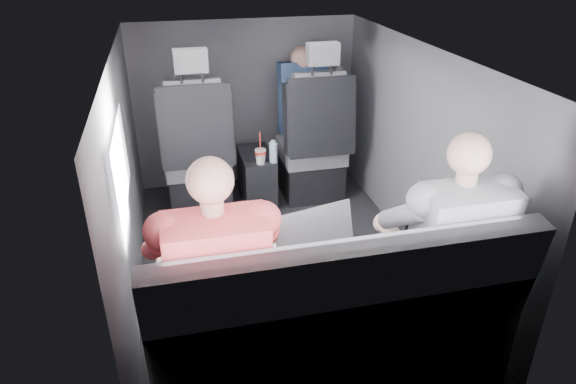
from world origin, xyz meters
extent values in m
plane|color=black|center=(0.00, 0.00, 0.00)|extent=(2.60, 2.60, 0.00)
plane|color=#B2B2AD|center=(0.00, 0.00, 1.35)|extent=(2.60, 2.60, 0.00)
cube|color=#56565B|center=(-0.90, 0.00, 0.68)|extent=(0.02, 2.60, 1.35)
cube|color=#56565B|center=(0.90, 0.00, 0.68)|extent=(0.02, 2.60, 1.35)
cube|color=#56565B|center=(0.00, 1.30, 0.68)|extent=(1.80, 0.02, 1.35)
cube|color=#56565B|center=(0.00, -1.30, 0.68)|extent=(1.80, 0.02, 1.35)
cube|color=white|center=(-0.88, -0.30, 0.90)|extent=(0.02, 0.75, 0.42)
cube|color=black|center=(0.45, 0.67, 0.80)|extent=(0.35, 0.11, 0.59)
cube|color=black|center=(-0.45, 0.92, 0.15)|extent=(0.46, 0.48, 0.30)
cube|color=slate|center=(-0.45, 0.90, 0.38)|extent=(0.48, 0.46, 0.14)
cube|color=slate|center=(-0.45, 0.70, 0.75)|extent=(0.38, 0.18, 0.61)
cube|color=black|center=(-0.67, 0.70, 0.72)|extent=(0.08, 0.21, 0.53)
cube|color=black|center=(-0.23, 0.70, 0.72)|extent=(0.08, 0.21, 0.53)
cube|color=black|center=(-0.45, 0.64, 0.74)|extent=(0.50, 0.11, 0.58)
cube|color=slate|center=(-0.45, 0.66, 1.19)|extent=(0.22, 0.10, 0.15)
cube|color=black|center=(0.45, 0.92, 0.15)|extent=(0.46, 0.48, 0.30)
cube|color=slate|center=(0.45, 0.90, 0.38)|extent=(0.48, 0.46, 0.14)
cube|color=slate|center=(0.45, 0.70, 0.75)|extent=(0.38, 0.18, 0.61)
cube|color=black|center=(0.23, 0.70, 0.72)|extent=(0.08, 0.21, 0.53)
cube|color=black|center=(0.67, 0.70, 0.72)|extent=(0.08, 0.21, 0.53)
cube|color=black|center=(0.45, 0.64, 0.74)|extent=(0.50, 0.11, 0.58)
cube|color=slate|center=(0.45, 0.66, 1.19)|extent=(0.22, 0.10, 0.15)
cube|color=black|center=(0.00, 0.88, 0.20)|extent=(0.24, 0.48, 0.40)
cylinder|color=black|center=(-0.05, 0.76, 0.41)|extent=(0.09, 0.09, 0.01)
cylinder|color=black|center=(0.06, 0.76, 0.41)|extent=(0.09, 0.09, 0.01)
cube|color=slate|center=(0.00, -1.02, 0.23)|extent=(1.60, 0.50, 0.45)
cube|color=slate|center=(0.00, -1.25, 0.68)|extent=(1.60, 0.17, 0.47)
cylinder|color=red|center=(0.00, 0.69, 0.49)|extent=(0.08, 0.08, 0.02)
cylinder|color=white|center=(0.00, 0.69, 0.51)|extent=(0.08, 0.08, 0.01)
cylinder|color=red|center=(0.00, 0.69, 0.58)|extent=(0.01, 0.01, 0.13)
cylinder|color=#AED0EC|center=(0.10, 0.70, 0.48)|extent=(0.06, 0.06, 0.15)
cylinder|color=#AED0EC|center=(0.10, 0.70, 0.56)|extent=(0.03, 0.03, 0.02)
cube|color=white|center=(-0.55, -0.71, 0.59)|extent=(0.36, 0.31, 0.02)
cube|color=silver|center=(-0.55, -0.73, 0.60)|extent=(0.27, 0.20, 0.00)
cube|color=white|center=(-0.55, -0.65, 0.60)|extent=(0.10, 0.08, 0.00)
cube|color=white|center=(-0.55, -0.85, 0.70)|extent=(0.30, 0.18, 0.21)
cube|color=white|center=(-0.55, -0.84, 0.70)|extent=(0.26, 0.15, 0.18)
cube|color=#ACABB0|center=(-0.05, -0.73, 0.59)|extent=(0.44, 0.35, 0.02)
cube|color=silver|center=(-0.05, -0.74, 0.60)|extent=(0.34, 0.22, 0.00)
cube|color=#ACABB0|center=(-0.05, -0.65, 0.60)|extent=(0.13, 0.08, 0.00)
cube|color=#ACABB0|center=(-0.05, -0.89, 0.72)|extent=(0.39, 0.17, 0.25)
cube|color=white|center=(-0.05, -0.89, 0.72)|extent=(0.34, 0.14, 0.22)
cube|color=black|center=(0.54, -0.77, 0.59)|extent=(0.32, 0.22, 0.02)
cube|color=black|center=(0.54, -0.78, 0.60)|extent=(0.26, 0.12, 0.00)
cube|color=black|center=(0.54, -0.70, 0.60)|extent=(0.10, 0.05, 0.00)
cube|color=black|center=(0.54, -0.91, 0.70)|extent=(0.32, 0.07, 0.21)
cube|color=white|center=(0.54, -0.90, 0.70)|extent=(0.28, 0.05, 0.18)
cube|color=#39393E|center=(-0.61, -0.90, 0.51)|extent=(0.15, 0.43, 0.13)
cube|color=#39393E|center=(-0.40, -0.90, 0.51)|extent=(0.15, 0.43, 0.13)
cube|color=#39393E|center=(-0.61, -0.68, 0.23)|extent=(0.13, 0.13, 0.45)
cube|color=#39393E|center=(-0.40, -0.68, 0.23)|extent=(0.13, 0.13, 0.45)
cube|color=#BE433E|center=(-0.50, -1.10, 0.75)|extent=(0.39, 0.26, 0.53)
sphere|color=tan|center=(-0.50, -1.07, 1.13)|extent=(0.18, 0.18, 0.18)
cylinder|color=tan|center=(-0.70, -0.82, 0.66)|extent=(0.11, 0.27, 0.12)
cylinder|color=tan|center=(-0.31, -0.82, 0.66)|extent=(0.11, 0.27, 0.12)
cube|color=navy|center=(0.43, -0.90, 0.51)|extent=(0.15, 0.43, 0.13)
cube|color=navy|center=(0.65, -0.90, 0.51)|extent=(0.15, 0.43, 0.13)
cube|color=navy|center=(0.43, -0.67, 0.23)|extent=(0.13, 0.13, 0.45)
cube|color=navy|center=(0.65, -0.67, 0.23)|extent=(0.13, 0.13, 0.45)
cube|color=gray|center=(0.54, -1.10, 0.75)|extent=(0.39, 0.26, 0.53)
sphere|color=#CEA28C|center=(0.54, -1.07, 1.14)|extent=(0.18, 0.18, 0.18)
cylinder|color=#CEA28C|center=(0.34, -0.82, 0.67)|extent=(0.11, 0.27, 0.12)
cylinder|color=#CEA28C|center=(0.73, -0.82, 0.67)|extent=(0.11, 0.27, 0.12)
cube|color=navy|center=(0.43, 1.08, 0.78)|extent=(0.38, 0.24, 0.55)
sphere|color=tan|center=(0.43, 1.10, 1.07)|extent=(0.19, 0.19, 0.19)
cube|color=navy|center=(0.43, 1.14, 0.49)|extent=(0.32, 0.38, 0.11)
camera|label=1|loc=(-0.62, -2.76, 1.93)|focal=32.00mm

